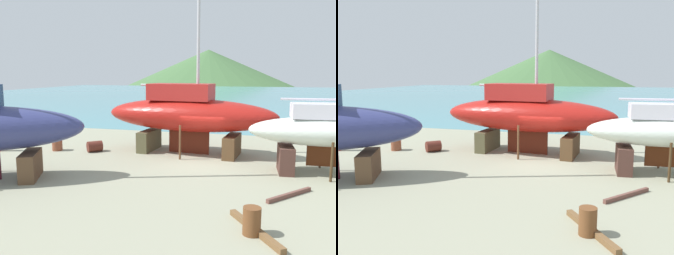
{
  "view_description": "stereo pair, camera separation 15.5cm",
  "coord_description": "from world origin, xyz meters",
  "views": [
    {
      "loc": [
        3.52,
        -19.08,
        4.92
      ],
      "look_at": [
        -1.36,
        -1.56,
        2.13
      ],
      "focal_mm": 38.36,
      "sensor_mm": 36.0,
      "label": 1
    },
    {
      "loc": [
        3.66,
        -19.03,
        4.92
      ],
      "look_at": [
        -1.36,
        -1.56,
        2.13
      ],
      "focal_mm": 38.36,
      "sensor_mm": 36.0,
      "label": 2
    }
  ],
  "objects": [
    {
      "name": "ground_plane",
      "position": [
        0.0,
        -4.21,
        0.0
      ],
      "size": [
        54.92,
        54.92,
        0.0
      ],
      "primitive_type": "plane",
      "color": "gray"
    },
    {
      "name": "sea_water",
      "position": [
        0.0,
        60.0,
        0.0
      ],
      "size": [
        134.79,
        100.98,
        0.01
      ],
      "primitive_type": "cube",
      "color": "teal",
      "rests_on": "ground"
    },
    {
      "name": "headland_hill",
      "position": [
        -27.0,
        168.91,
        0.0
      ],
      "size": [
        153.18,
        153.18,
        33.32
      ],
      "primitive_type": "cone",
      "color": "#43693B",
      "rests_on": "ground"
    },
    {
      "name": "sailboat_small_center",
      "position": [
        6.32,
        -0.66,
        2.07
      ],
      "size": [
        7.56,
        2.71,
        12.55
      ],
      "rotation": [
        0.0,
        0.0,
        0.06
      ],
      "color": "#4B3F19",
      "rests_on": "ground"
    },
    {
      "name": "sailboat_mid_port",
      "position": [
        -1.1,
        2.11,
        2.44
      ],
      "size": [
        10.86,
        4.05,
        18.3
      ],
      "rotation": [
        0.0,
        0.0,
        -0.09
      ],
      "color": "brown",
      "rests_on": "ground"
    },
    {
      "name": "barrel_ochre",
      "position": [
        3.2,
        -8.39,
        0.44
      ],
      "size": [
        0.78,
        0.78,
        0.87
      ],
      "primitive_type": "cylinder",
      "rotation": [
        0.0,
        0.0,
        2.38
      ],
      "color": "brown",
      "rests_on": "ground"
    },
    {
      "name": "barrel_tar_black",
      "position": [
        -6.84,
        0.94,
        0.33
      ],
      "size": [
        1.11,
        1.1,
        0.67
      ],
      "primitive_type": "cylinder",
      "rotation": [
        1.57,
        0.0,
        5.46
      ],
      "color": "#55241B",
      "rests_on": "ground"
    },
    {
      "name": "barrel_by_slipway",
      "position": [
        -9.31,
        0.62,
        0.42
      ],
      "size": [
        0.75,
        0.75,
        0.84
      ],
      "primitive_type": "cylinder",
      "rotation": [
        0.0,
        0.0,
        1.37
      ],
      "color": "brown",
      "rests_on": "ground"
    },
    {
      "name": "timber_long_aft",
      "position": [
        4.51,
        -4.54,
        0.08
      ],
      "size": [
        1.81,
        2.13,
        0.17
      ],
      "primitive_type": "cube",
      "rotation": [
        0.0,
        0.0,
        0.88
      ],
      "color": "brown",
      "rests_on": "ground"
    },
    {
      "name": "timber_short_cross",
      "position": [
        3.3,
        -8.2,
        0.09
      ],
      "size": [
        1.79,
        2.63,
        0.18
      ],
      "primitive_type": "cube",
      "rotation": [
        0.0,
        0.0,
        2.14
      ],
      "color": "brown",
      "rests_on": "ground"
    }
  ]
}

